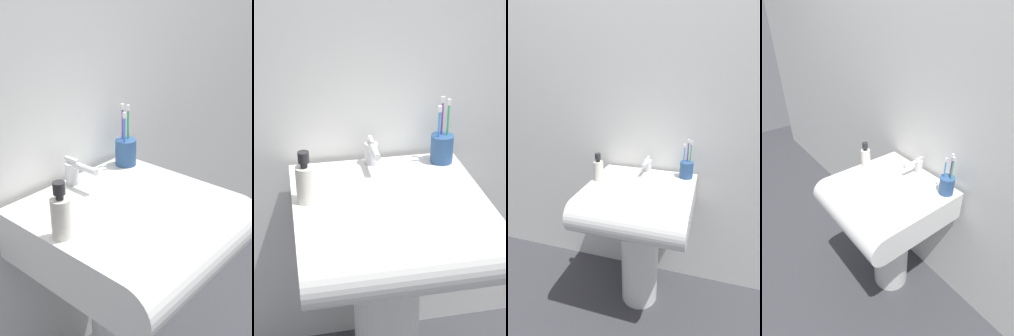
{
  "view_description": "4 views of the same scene",
  "coord_description": "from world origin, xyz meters",
  "views": [
    {
      "loc": [
        -0.83,
        -0.73,
        1.39
      ],
      "look_at": [
        0.02,
        0.01,
        0.88
      ],
      "focal_mm": 45.0,
      "sensor_mm": 36.0,
      "label": 1
    },
    {
      "loc": [
        -0.28,
        -1.3,
        1.52
      ],
      "look_at": [
        -0.03,
        -0.03,
        0.87
      ],
      "focal_mm": 55.0,
      "sensor_mm": 36.0,
      "label": 2
    },
    {
      "loc": [
        0.33,
        -1.22,
        1.37
      ],
      "look_at": [
        -0.03,
        -0.01,
        0.88
      ],
      "focal_mm": 28.0,
      "sensor_mm": 36.0,
      "label": 3
    },
    {
      "loc": [
        0.88,
        -0.7,
        1.59
      ],
      "look_at": [
        -0.01,
        -0.01,
        0.88
      ],
      "focal_mm": 28.0,
      "sensor_mm": 36.0,
      "label": 4
    }
  ],
  "objects": [
    {
      "name": "sink_pedestal",
      "position": [
        0.0,
        0.0,
        0.31
      ],
      "size": [
        0.22,
        0.22,
        0.61
      ],
      "primitive_type": "cylinder",
      "color": "white",
      "rests_on": "ground"
    },
    {
      "name": "wall_back",
      "position": [
        0.0,
        0.29,
        1.2
      ],
      "size": [
        5.0,
        0.05,
        2.4
      ],
      "primitive_type": "cube",
      "color": "silver",
      "rests_on": "ground"
    },
    {
      "name": "toothbrush_cup",
      "position": [
        0.22,
        0.18,
        0.83
      ],
      "size": [
        0.07,
        0.07,
        0.22
      ],
      "color": "#2D5184",
      "rests_on": "sink_basin"
    },
    {
      "name": "sink_basin",
      "position": [
        0.0,
        -0.06,
        0.69
      ],
      "size": [
        0.56,
        0.57,
        0.16
      ],
      "color": "white",
      "rests_on": "sink_pedestal"
    },
    {
      "name": "faucet",
      "position": [
        -0.01,
        0.19,
        0.82
      ],
      "size": [
        0.04,
        0.14,
        0.09
      ],
      "color": "silver",
      "rests_on": "sink_basin"
    },
    {
      "name": "soap_bottle",
      "position": [
        -0.24,
        -0.0,
        0.84
      ],
      "size": [
        0.05,
        0.05,
        0.16
      ],
      "color": "silver",
      "rests_on": "sink_basin"
    }
  ]
}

